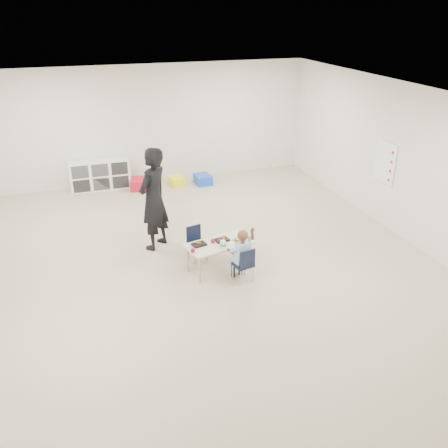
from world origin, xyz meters
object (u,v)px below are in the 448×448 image
object	(u,v)px
table	(219,256)
child	(243,255)
chair_near	(243,264)
adult	(154,199)
cubby_shelf	(100,175)

from	to	relation	value
table	child	world-z (taller)	child
chair_near	adult	xyz separation A→B (m)	(-1.09, 1.60, 0.63)
cubby_shelf	adult	world-z (taller)	adult
cubby_shelf	chair_near	bearing A→B (deg)	-70.20
table	child	distance (m)	0.56
table	cubby_shelf	size ratio (longest dim) A/B	0.84
child	cubby_shelf	size ratio (longest dim) A/B	0.67
table	child	bearing A→B (deg)	-73.00
chair_near	adult	size ratio (longest dim) A/B	0.32
chair_near	cubby_shelf	bearing A→B (deg)	97.14
child	adult	world-z (taller)	adult
cubby_shelf	adult	distance (m)	3.48
chair_near	table	bearing A→B (deg)	107.00
child	cubby_shelf	world-z (taller)	child
table	child	size ratio (longest dim) A/B	1.25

